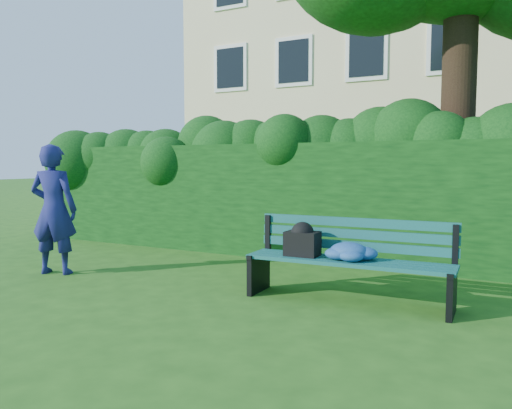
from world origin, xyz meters
The scene contains 5 objects.
ground centered at (0.00, 0.00, 0.00)m, with size 80.00×80.00×0.00m, color #255417.
apartment_building centered at (0.00, 13.99, 6.00)m, with size 16.00×8.08×12.00m.
hedge centered at (0.00, 2.20, 0.90)m, with size 10.00×1.00×1.80m.
park_bench centered at (1.40, -0.07, 0.51)m, with size 2.22×0.63×0.89m.
man_reading centered at (-2.45, -0.59, 0.87)m, with size 0.64×0.42×1.75m, color navy.
Camera 1 is at (3.09, -5.20, 1.49)m, focal length 35.00 mm.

